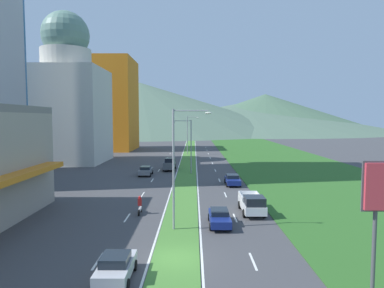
{
  "coord_description": "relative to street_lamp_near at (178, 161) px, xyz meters",
  "views": [
    {
      "loc": [
        1.2,
        -22.15,
        9.36
      ],
      "look_at": [
        0.95,
        25.53,
        5.79
      ],
      "focal_mm": 31.94,
      "sensor_mm": 36.0,
      "label": 1
    }
  ],
  "objects": [
    {
      "name": "lane_dash_right_10",
      "position": [
        5.24,
        72.13,
        -5.82
      ],
      "size": [
        0.16,
        2.8,
        0.01
      ],
      "primitive_type": "cube",
      "color": "silver",
      "rests_on": "ground_plane"
    },
    {
      "name": "lane_dash_left_3",
      "position": [
        -4.96,
        3.46,
        -5.82
      ],
      "size": [
        0.16,
        2.8,
        0.01
      ],
      "primitive_type": "cube",
      "color": "silver",
      "rests_on": "ground_plane"
    },
    {
      "name": "pickup_truck_1",
      "position": [
        7.1,
        4.9,
        -4.84
      ],
      "size": [
        2.18,
        5.4,
        2.0
      ],
      "rotation": [
        0.0,
        0.0,
        -1.57
      ],
      "color": "silver",
      "rests_on": "ground_plane"
    },
    {
      "name": "lane_dash_right_9",
      "position": [
        5.24,
        62.32,
        -5.82
      ],
      "size": [
        0.16,
        2.8,
        0.01
      ],
      "primitive_type": "cube",
      "color": "silver",
      "rests_on": "ground_plane"
    },
    {
      "name": "street_lamp_mid",
      "position": [
        0.51,
        29.28,
        -0.53
      ],
      "size": [
        3.29,
        0.35,
        9.12
      ],
      "color": "#99999E",
      "rests_on": "ground_plane"
    },
    {
      "name": "lane_dash_left_4",
      "position": [
        -4.96,
        13.27,
        -5.82
      ],
      "size": [
        0.16,
        2.8,
        0.01
      ],
      "primitive_type": "cube",
      "color": "silver",
      "rests_on": "ground_plane"
    },
    {
      "name": "lane_dash_right_5",
      "position": [
        5.24,
        23.08,
        -5.82
      ],
      "size": [
        0.16,
        2.8,
        0.01
      ],
      "primitive_type": "cube",
      "color": "silver",
      "rests_on": "ground_plane"
    },
    {
      "name": "lane_dash_right_6",
      "position": [
        5.24,
        32.89,
        -5.82
      ],
      "size": [
        0.16,
        2.8,
        0.01
      ],
      "primitive_type": "cube",
      "color": "silver",
      "rests_on": "ground_plane"
    },
    {
      "name": "lane_dash_left_2",
      "position": [
        -4.96,
        -6.35,
        -5.82
      ],
      "size": [
        0.16,
        2.8,
        0.01
      ],
      "primitive_type": "cube",
      "color": "silver",
      "rests_on": "ground_plane"
    },
    {
      "name": "car_3",
      "position": [
        -6.59,
        27.7,
        -5.06
      ],
      "size": [
        2.02,
        4.74,
        1.49
      ],
      "rotation": [
        0.0,
        0.0,
        1.57
      ],
      "color": "slate",
      "rests_on": "ground_plane"
    },
    {
      "name": "car_0",
      "position": [
        -3.17,
        -8.96,
        -5.04
      ],
      "size": [
        1.96,
        4.0,
        1.55
      ],
      "rotation": [
        0.0,
        0.0,
        1.57
      ],
      "color": "#B2B2B7",
      "rests_on": "ground_plane"
    },
    {
      "name": "lane_dash_right_8",
      "position": [
        5.24,
        52.51,
        -5.82
      ],
      "size": [
        0.16,
        2.8,
        0.01
      ],
      "primitive_type": "cube",
      "color": "silver",
      "rests_on": "ground_plane"
    },
    {
      "name": "lane_dash_right_2",
      "position": [
        5.24,
        -6.35,
        -5.82
      ],
      "size": [
        0.16,
        2.8,
        0.01
      ],
      "primitive_type": "cube",
      "color": "silver",
      "rests_on": "ground_plane"
    },
    {
      "name": "domed_building",
      "position": [
        -25.54,
        44.66,
        7.55
      ],
      "size": [
        15.48,
        15.48,
        31.71
      ],
      "color": "beige",
      "rests_on": "ground_plane"
    },
    {
      "name": "street_lamp_far",
      "position": [
        0.01,
        58.56,
        -0.18
      ],
      "size": [
        2.94,
        0.41,
        9.88
      ],
      "color": "#99999E",
      "rests_on": "ground_plane"
    },
    {
      "name": "car_1",
      "position": [
        6.8,
        19.4,
        -5.06
      ],
      "size": [
        2.02,
        4.47,
        1.49
      ],
      "rotation": [
        0.0,
        0.0,
        -1.57
      ],
      "color": "navy",
      "rests_on": "ground_plane"
    },
    {
      "name": "lane_dash_left_11",
      "position": [
        -4.96,
        81.94,
        -5.82
      ],
      "size": [
        0.16,
        2.8,
        0.01
      ],
      "primitive_type": "cube",
      "color": "silver",
      "rests_on": "ground_plane"
    },
    {
      "name": "lane_dash_left_9",
      "position": [
        -4.96,
        62.32,
        -5.82
      ],
      "size": [
        0.16,
        2.8,
        0.01
      ],
      "primitive_type": "cube",
      "color": "silver",
      "rests_on": "ground_plane"
    },
    {
      "name": "lane_dash_right_3",
      "position": [
        5.24,
        3.46,
        -5.82
      ],
      "size": [
        0.16,
        2.8,
        0.01
      ],
      "primitive_type": "cube",
      "color": "silver",
      "rests_on": "ground_plane"
    },
    {
      "name": "lane_dash_right_11",
      "position": [
        5.24,
        81.94,
        -5.82
      ],
      "size": [
        0.16,
        2.8,
        0.01
      ],
      "primitive_type": "cube",
      "color": "silver",
      "rests_on": "ground_plane"
    },
    {
      "name": "car_4",
      "position": [
        3.6,
        1.25,
        -5.1
      ],
      "size": [
        1.88,
        4.5,
        1.39
      ],
      "rotation": [
        0.0,
        0.0,
        -1.57
      ],
      "color": "navy",
      "rests_on": "ground_plane"
    },
    {
      "name": "lane_dash_right_4",
      "position": [
        5.24,
        13.27,
        -5.82
      ],
      "size": [
        0.16,
        2.8,
        0.01
      ],
      "primitive_type": "cube",
      "color": "silver",
      "rests_on": "ground_plane"
    },
    {
      "name": "ground_plane",
      "position": [
        0.14,
        -5.97,
        -5.82
      ],
      "size": [
        600.0,
        600.0,
        0.0
      ],
      "primitive_type": "plane",
      "color": "#424244"
    },
    {
      "name": "pickup_truck_0",
      "position": [
        -3.06,
        33.76,
        -4.84
      ],
      "size": [
        2.18,
        5.4,
        2.0
      ],
      "rotation": [
        0.0,
        0.0,
        1.57
      ],
      "color": "#515459",
      "rests_on": "ground_plane"
    },
    {
      "name": "lane_dash_left_10",
      "position": [
        -4.96,
        72.13,
        -5.82
      ],
      "size": [
        0.16,
        2.8,
        0.01
      ],
      "primitive_type": "cube",
      "color": "silver",
      "rests_on": "ground_plane"
    },
    {
      "name": "grass_verge_right",
      "position": [
        20.74,
        54.03,
        -5.79
      ],
      "size": [
        24.0,
        240.0,
        0.06
      ],
      "primitive_type": "cube",
      "color": "#2D6023",
      "rests_on": "ground_plane"
    },
    {
      "name": "lane_dash_left_8",
      "position": [
        -4.96,
        52.51,
        -5.82
      ],
      "size": [
        0.16,
        2.8,
        0.01
      ],
      "primitive_type": "cube",
      "color": "silver",
      "rests_on": "ground_plane"
    },
    {
      "name": "street_lamp_near",
      "position": [
        0.0,
        0.0,
        0.0
      ],
      "size": [
        3.26,
        0.28,
        10.15
      ],
      "color": "#99999E",
      "rests_on": "ground_plane"
    },
    {
      "name": "lane_dash_right_7",
      "position": [
        5.24,
        42.7,
        -5.82
      ],
      "size": [
        0.16,
        2.8,
        0.01
      ],
      "primitive_type": "cube",
      "color": "silver",
      "rests_on": "ground_plane"
    },
    {
      "name": "edge_line_median_left",
      "position": [
        -1.61,
        54.03,
        -5.82
      ],
      "size": [
        0.16,
        240.0,
        0.01
      ],
      "primitive_type": "cube",
      "color": "silver",
      "rests_on": "ground_plane"
    },
    {
      "name": "hill_far_right",
      "position": [
        57.54,
        241.56,
        8.37
      ],
      "size": [
        167.73,
        167.73,
        28.39
      ],
      "primitive_type": "cone",
      "color": "#47664C",
      "rests_on": "ground_plane"
    },
    {
      "name": "motorcycle_rider",
      "position": [
        -3.94,
        4.76,
        -5.08
      ],
      "size": [
        0.36,
        2.0,
        1.8
      ],
      "rotation": [
        0.0,
        0.0,
        1.57
      ],
      "color": "black",
      "rests_on": "ground_plane"
    },
    {
      "name": "hill_far_center",
      "position": [
        37.86,
        240.94,
        4.81
      ],
      "size": [
        228.97,
        228.97,
        21.26
      ],
      "primitive_type": "cone",
      "color": "#516B56",
      "rests_on": "ground_plane"
    },
    {
      "name": "lane_dash_left_6",
      "position": [
        -4.96,
        32.89,
        -5.82
      ],
      "size": [
        0.16,
        2.8,
        0.01
      ],
      "primitive_type": "cube",
      "color": "silver",
      "rests_on": "ground_plane"
    },
    {
      "name": "lane_dash_left_7",
      "position": [
        -4.96,
        42.7,
        -5.82
      ],
      "size": [
        0.16,
        2.8,
        0.01
      ],
      "primitive_type": "cube",
      "color": "silver",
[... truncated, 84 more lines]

